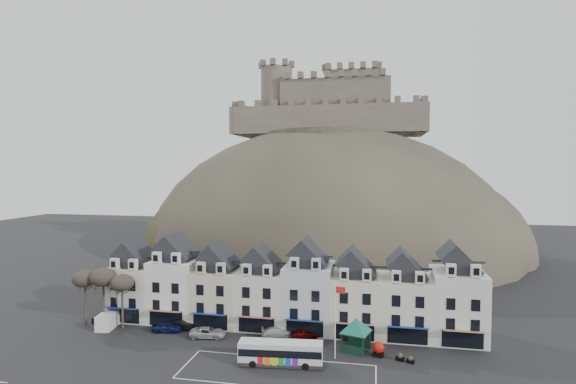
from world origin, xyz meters
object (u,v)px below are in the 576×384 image
object	(u,v)px
car_silver	(208,332)
car_white	(277,332)
bus	(281,352)
flagpole	(336,316)
car_charcoal	(353,337)
white_van	(109,320)
red_buoy	(378,349)
car_maroon	(305,333)
car_black	(180,325)
car_navy	(167,327)
bus_shelter	(356,325)

from	to	relation	value
car_silver	car_white	bearing A→B (deg)	-85.82
bus	flagpole	distance (m)	7.84
car_white	car_charcoal	world-z (taller)	same
white_van	car_white	xyz separation A→B (m)	(24.82, 1.14, -0.47)
red_buoy	car_maroon	size ratio (longest dim) A/B	0.49
car_maroon	car_black	bearing A→B (deg)	73.78
car_silver	car_navy	bearing A→B (deg)	73.83
bus	car_white	bearing A→B (deg)	100.00
bus_shelter	red_buoy	world-z (taller)	bus_shelter
bus_shelter	car_silver	xyz separation A→B (m)	(-20.06, 0.60, -2.62)
bus	white_van	world-z (taller)	bus
bus	flagpole	size ratio (longest dim) A/B	1.09
car_navy	bus	bearing A→B (deg)	-119.39
bus_shelter	car_maroon	bearing A→B (deg)	172.71
bus_shelter	car_white	distance (m)	11.53
bus_shelter	car_charcoal	size ratio (longest dim) A/B	1.71
bus_shelter	car_charcoal	distance (m)	4.12
car_black	car_maroon	distance (m)	18.10
car_black	car_maroon	xyz separation A→B (m)	(18.09, 0.39, -0.06)
car_black	car_maroon	world-z (taller)	car_black
bus_shelter	bus	bearing A→B (deg)	-128.83
bus	car_maroon	world-z (taller)	bus
flagpole	car_maroon	distance (m)	8.84
car_silver	car_charcoal	distance (m)	19.76
bus	bus_shelter	distance (m)	10.43
bus	car_navy	size ratio (longest dim) A/B	2.40
flagpole	car_charcoal	size ratio (longest dim) A/B	2.44
flagpole	car_silver	distance (m)	18.68
red_buoy	car_silver	size ratio (longest dim) A/B	0.37
white_van	car_black	world-z (taller)	white_van
white_van	car_silver	size ratio (longest dim) A/B	1.04
car_maroon	flagpole	bearing A→B (deg)	-158.74
flagpole	car_black	distance (m)	23.90
car_black	car_white	world-z (taller)	car_black
bus	white_van	distance (m)	28.23
bus	car_white	distance (m)	8.97
red_buoy	bus_shelter	bearing A→B (deg)	159.63
flagpole	car_white	size ratio (longest dim) A/B	2.15
bus	red_buoy	world-z (taller)	bus
bus	car_charcoal	size ratio (longest dim) A/B	2.67
bus_shelter	white_van	size ratio (longest dim) A/B	1.28
flagpole	car_white	distance (m)	11.23
bus_shelter	car_maroon	size ratio (longest dim) A/B	1.75
car_navy	car_silver	world-z (taller)	car_navy
bus_shelter	red_buoy	bearing A→B (deg)	-3.74
white_van	car_navy	xyz separation A→B (m)	(9.22, -0.23, -0.37)
car_navy	car_charcoal	bearing A→B (deg)	-93.76
car_black	car_charcoal	world-z (taller)	car_black
bus_shelter	car_silver	distance (m)	20.24
car_silver	bus_shelter	bearing A→B (deg)	-100.77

